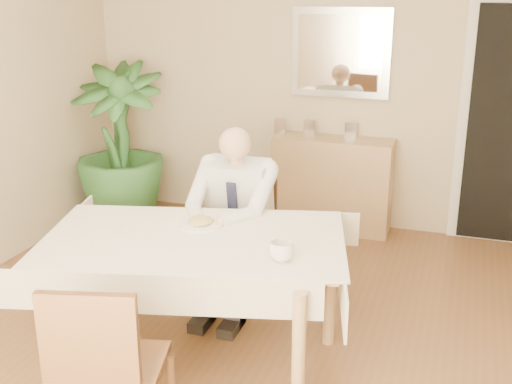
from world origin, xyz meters
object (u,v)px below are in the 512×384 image
(dining_table, at_px, (194,251))
(chair_near, at_px, (106,363))
(coffee_mug, at_px, (282,251))
(potted_palm, at_px, (120,144))
(chair_far, at_px, (245,231))
(sideboard, at_px, (332,184))
(seated_man, at_px, (231,214))

(dining_table, distance_m, chair_near, 0.95)
(dining_table, height_order, coffee_mug, coffee_mug)
(coffee_mug, xyz_separation_m, potted_palm, (-2.12, 2.03, -0.08))
(chair_far, distance_m, potted_palm, 1.89)
(coffee_mug, distance_m, sideboard, 2.48)
(chair_near, height_order, potted_palm, potted_palm)
(coffee_mug, bearing_deg, potted_palm, 136.26)
(dining_table, distance_m, coffee_mug, 0.59)
(chair_far, relative_size, potted_palm, 0.57)
(chair_near, distance_m, sideboard, 3.26)
(chair_near, relative_size, potted_palm, 0.63)
(dining_table, height_order, seated_man, seated_man)
(chair_far, relative_size, seated_man, 0.67)
(chair_far, bearing_deg, chair_near, -94.55)
(seated_man, relative_size, coffee_mug, 9.70)
(dining_table, xyz_separation_m, chair_near, (-0.02, -0.94, -0.15))
(chair_near, xyz_separation_m, sideboard, (0.34, 3.24, -0.10))
(potted_palm, bearing_deg, dining_table, -50.44)
(seated_man, relative_size, potted_palm, 0.86)
(sideboard, bearing_deg, chair_far, -102.97)
(seated_man, xyz_separation_m, sideboard, (0.32, 1.70, -0.28))
(sideboard, bearing_deg, potted_palm, -168.17)
(dining_table, distance_m, sideboard, 2.33)
(chair_near, height_order, seated_man, seated_man)
(chair_far, height_order, potted_palm, potted_palm)
(chair_far, bearing_deg, coffee_mug, -64.95)
(chair_far, height_order, sideboard, sideboard)
(coffee_mug, xyz_separation_m, sideboard, (-0.24, 2.44, -0.39))
(chair_far, xyz_separation_m, coffee_mug, (0.56, -1.01, 0.34))
(dining_table, xyz_separation_m, seated_man, (0.00, 0.59, 0.02))
(sideboard, distance_m, potted_palm, 1.95)
(dining_table, distance_m, seated_man, 0.59)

